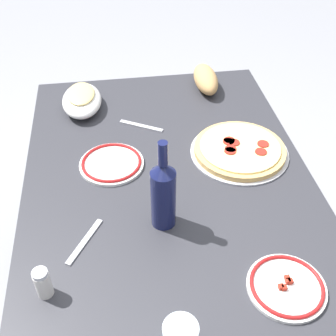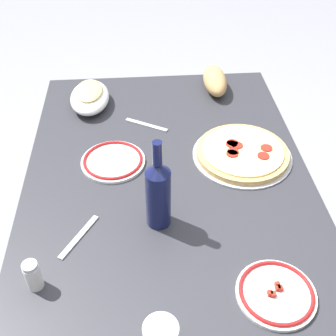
{
  "view_description": "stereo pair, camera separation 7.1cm",
  "coord_description": "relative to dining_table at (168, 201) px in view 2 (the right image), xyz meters",
  "views": [
    {
      "loc": [
        -1.02,
        0.15,
        1.68
      ],
      "look_at": [
        0.0,
        0.0,
        0.78
      ],
      "focal_mm": 46.06,
      "sensor_mm": 36.0,
      "label": 1
    },
    {
      "loc": [
        -1.03,
        0.08,
        1.68
      ],
      "look_at": [
        0.0,
        0.0,
        0.78
      ],
      "focal_mm": 46.06,
      "sensor_mm": 36.0,
      "label": 2
    }
  ],
  "objects": [
    {
      "name": "bread_loaf",
      "position": [
        0.52,
        -0.23,
        0.16
      ],
      "size": [
        0.22,
        0.09,
        0.08
      ],
      "primitive_type": "ellipsoid",
      "color": "tan",
      "rests_on": "dining_table"
    },
    {
      "name": "spice_shaker",
      "position": [
        -0.39,
        0.36,
        0.16
      ],
      "size": [
        0.04,
        0.04,
        0.09
      ],
      "color": "silver",
      "rests_on": "dining_table"
    },
    {
      "name": "fork_left",
      "position": [
        0.28,
        0.06,
        0.12
      ],
      "size": [
        0.1,
        0.16,
        0.0
      ],
      "primitive_type": "cube",
      "rotation": [
        0.0,
        0.0,
        1.05
      ],
      "color": "#B7B7BC",
      "rests_on": "dining_table"
    },
    {
      "name": "ground_plane",
      "position": [
        0.0,
        0.0,
        -0.63
      ],
      "size": [
        8.0,
        8.0,
        0.0
      ],
      "primitive_type": "plane",
      "color": "gray",
      "rests_on": "ground"
    },
    {
      "name": "dining_table",
      "position": [
        0.0,
        0.0,
        0.0
      ],
      "size": [
        1.29,
        0.92,
        0.75
      ],
      "color": "#2D2D33",
      "rests_on": "ground"
    },
    {
      "name": "baked_pasta_dish",
      "position": [
        0.44,
        0.27,
        0.16
      ],
      "size": [
        0.24,
        0.15,
        0.08
      ],
      "color": "white",
      "rests_on": "dining_table"
    },
    {
      "name": "fork_right",
      "position": [
        -0.24,
        0.27,
        0.12
      ],
      "size": [
        0.15,
        0.1,
        0.0
      ],
      "primitive_type": "cube",
      "rotation": [
        0.0,
        0.0,
        2.59
      ],
      "color": "#B7B7BC",
      "rests_on": "dining_table"
    },
    {
      "name": "side_plate_far",
      "position": [
        -0.46,
        -0.23,
        0.13
      ],
      "size": [
        0.2,
        0.2,
        0.02
      ],
      "color": "white",
      "rests_on": "dining_table"
    },
    {
      "name": "pepperoni_pizza",
      "position": [
        0.08,
        -0.26,
        0.14
      ],
      "size": [
        0.34,
        0.34,
        0.03
      ],
      "color": "#B7B7BC",
      "rests_on": "dining_table"
    },
    {
      "name": "wine_bottle",
      "position": [
        -0.2,
        0.04,
        0.24
      ],
      "size": [
        0.07,
        0.07,
        0.29
      ],
      "color": "#141942",
      "rests_on": "dining_table"
    },
    {
      "name": "side_plate_near",
      "position": [
        0.08,
        0.18,
        0.13
      ],
      "size": [
        0.21,
        0.21,
        0.02
      ],
      "color": "white",
      "rests_on": "dining_table"
    }
  ]
}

